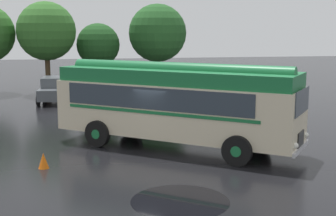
% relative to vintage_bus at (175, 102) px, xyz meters
% --- Properties ---
extents(ground_plane, '(120.00, 120.00, 0.00)m').
position_rel_vintage_bus_xyz_m(ground_plane, '(-0.50, 0.05, -1.89)').
color(ground_plane, black).
extents(vintage_bus, '(9.46, 8.12, 3.49)m').
position_rel_vintage_bus_xyz_m(vintage_bus, '(0.00, 0.00, 0.00)').
color(vintage_bus, beige).
rests_on(vintage_bus, ground).
extents(car_near_left, '(2.20, 4.32, 1.66)m').
position_rel_vintage_bus_xyz_m(car_near_left, '(-5.42, 13.47, -1.05)').
color(car_near_left, '#4C5156').
rests_on(car_near_left, ground).
extents(car_mid_left, '(2.04, 4.24, 1.66)m').
position_rel_vintage_bus_xyz_m(car_mid_left, '(-2.79, 13.51, -1.05)').
color(car_mid_left, black).
rests_on(car_mid_left, ground).
extents(car_mid_right, '(2.00, 4.22, 1.66)m').
position_rel_vintage_bus_xyz_m(car_mid_right, '(0.33, 13.07, -1.05)').
color(car_mid_right, black).
rests_on(car_mid_right, ground).
extents(car_far_right, '(2.23, 4.33, 1.66)m').
position_rel_vintage_bus_xyz_m(car_far_right, '(3.21, 12.53, -1.05)').
color(car_far_right, silver).
rests_on(car_far_right, ground).
extents(tree_left_of_centre, '(4.36, 4.36, 6.84)m').
position_rel_vintage_bus_xyz_m(tree_left_of_centre, '(-6.15, 18.01, 2.71)').
color(tree_left_of_centre, '#4C3823').
rests_on(tree_left_of_centre, ground).
extents(tree_centre, '(3.32, 3.32, 5.26)m').
position_rel_vintage_bus_xyz_m(tree_centre, '(-2.25, 18.52, 1.65)').
color(tree_centre, '#4C3823').
rests_on(tree_centre, ground).
extents(tree_right_of_centre, '(4.56, 4.56, 6.78)m').
position_rel_vintage_bus_xyz_m(tree_right_of_centre, '(2.30, 18.61, 2.50)').
color(tree_right_of_centre, '#4C3823').
rests_on(tree_right_of_centre, ground).
extents(traffic_cone, '(0.36, 0.36, 0.55)m').
position_rel_vintage_bus_xyz_m(traffic_cone, '(-5.07, -1.96, -1.62)').
color(traffic_cone, orange).
rests_on(traffic_cone, ground).
extents(puddle_patch, '(2.81, 2.81, 0.01)m').
position_rel_vintage_bus_xyz_m(puddle_patch, '(-1.07, -5.94, -1.89)').
color(puddle_patch, black).
rests_on(puddle_patch, ground).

